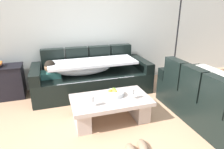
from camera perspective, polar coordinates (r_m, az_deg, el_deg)
ground_plane at (r=2.85m, az=4.76°, el=-17.64°), size 14.00×14.00×0.00m
back_wall at (r=4.34m, az=-5.81°, el=14.75°), size 9.00×0.10×2.70m
couch_along_wall at (r=4.02m, az=-6.29°, el=-0.62°), size 2.33×0.92×0.88m
couch_near_window at (r=3.46m, az=26.55°, el=-6.22°), size 0.92×1.70×0.88m
coffee_table at (r=3.06m, az=-0.39°, el=-9.32°), size 1.20×0.68×0.38m
fruit_bowl at (r=3.07m, az=0.73°, el=-5.46°), size 0.28×0.28×0.10m
wine_glass_near_left at (r=2.74m, az=-5.96°, el=-7.14°), size 0.07×0.07×0.17m
wine_glass_near_right at (r=2.94m, az=5.90°, el=-5.12°), size 0.07×0.07×0.17m
side_cabinet at (r=4.28m, az=-29.03°, el=-2.00°), size 0.72×0.44×0.64m
floor_lamp at (r=4.53m, az=18.35°, el=11.10°), size 0.33×0.31×1.95m
pair_of_shoes at (r=2.61m, az=7.41°, el=-20.74°), size 0.33×0.31×0.09m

